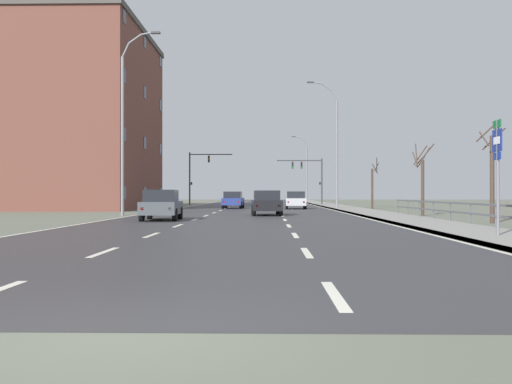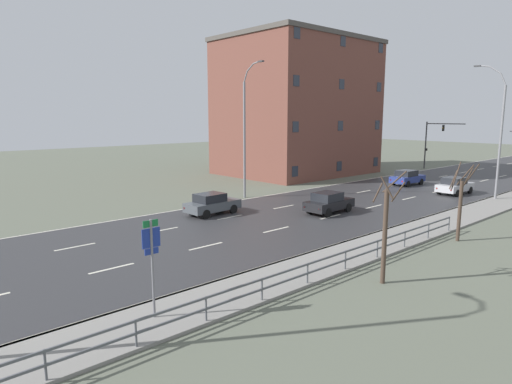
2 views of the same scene
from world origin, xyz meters
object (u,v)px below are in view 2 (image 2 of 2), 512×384
Objects in this scene: car_distant at (455,185)px; brick_building at (297,107)px; car_near_left at (212,204)px; highway_sign at (152,256)px; street_lamp_midground at (499,135)px; traffic_signal_left at (432,138)px; street_lamp_left_bank at (245,133)px; car_far_right at (329,202)px; car_far_left at (407,177)px.

brick_building reaches higher than car_distant.
car_near_left is 26.58m from brick_building.
car_distant is at bearing 97.58° from highway_sign.
car_near_left is at bearing -118.09° from street_lamp_midground.
traffic_signal_left is at bearing 60.10° from brick_building.
highway_sign is at bearing -48.32° from street_lamp_left_bank.
traffic_signal_left is at bearing 101.66° from car_far_right.
traffic_signal_left reaches higher than highway_sign.
car_distant is at bearing -14.78° from car_far_left.
traffic_signal_left is at bearing 129.63° from street_lamp_midground.
car_near_left is 23.45m from car_far_left.
highway_sign is 0.57× the size of traffic_signal_left.
car_far_right is (8.36, -32.08, -3.36)m from traffic_signal_left.
street_lamp_left_bank is 10.09m from car_far_right.
brick_building reaches higher than car_near_left.
car_near_left and car_far_right have the same top height.
car_distant is at bearing -57.42° from traffic_signal_left.
street_lamp_left_bank is 2.77× the size of car_far_left.
car_distant is at bearing 66.91° from car_near_left.
street_lamp_left_bank reaches higher than car_distant.
highway_sign reaches higher than car_far_left.
car_far_left is (5.72, 17.13, -4.84)m from street_lamp_left_bank.
street_lamp_midground is 5.87m from car_distant.
traffic_signal_left is at bearing 110.54° from car_far_left.
street_lamp_midground reaches higher than car_far_left.
car_near_left is 0.24× the size of brick_building.
car_distant is at bearing 77.23° from car_far_right.
brick_building reaches higher than street_lamp_left_bank.
car_far_left is at bearing 81.57° from car_near_left.
street_lamp_left_bank is at bearing -60.80° from brick_building.
car_far_right is 24.81m from brick_building.
street_lamp_midground is 22.63m from traffic_signal_left.
car_distant is (11.43, 15.44, -4.84)m from street_lamp_left_bank.
brick_building reaches higher than highway_sign.
car_near_left and car_far_left have the same top height.
street_lamp_left_bank is 3.17× the size of highway_sign.
brick_building is at bearing 135.86° from car_far_right.
traffic_signal_left is at bearing 106.97° from highway_sign.
street_lamp_midground is 21.25m from street_lamp_left_bank.
car_far_right is at bearing -97.90° from car_distant.
car_far_right is (-6.05, -14.69, -4.74)m from street_lamp_midground.
street_lamp_midground is at bearing 45.54° from street_lamp_left_bank.
car_far_left is at bearing 106.16° from highway_sign.
traffic_signal_left is 20.60m from car_distant.
car_distant is (-3.46, 0.27, -4.74)m from street_lamp_midground.
brick_building is (-23.88, 0.92, 2.60)m from street_lamp_midground.
traffic_signal_left is 1.51× the size of car_far_right.
street_lamp_midground is 2.74× the size of car_distant.
traffic_signal_left is 39.03m from car_near_left.
highway_sign is 33.57m from car_distant.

